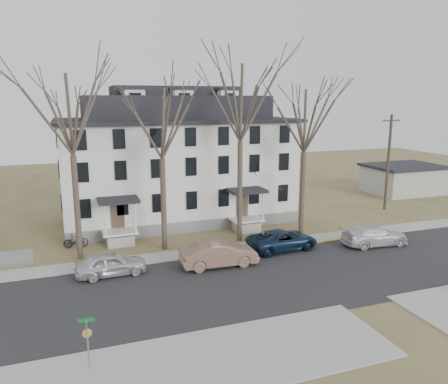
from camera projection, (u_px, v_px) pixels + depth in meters
name	position (u px, v px, depth m)	size (l,w,h in m)	color
ground	(286.00, 293.00, 25.21)	(120.00, 120.00, 0.00)	olive
main_road	(271.00, 279.00, 27.05)	(120.00, 10.00, 0.04)	#27272A
far_sidewalk	(236.00, 249.00, 32.57)	(120.00, 2.00, 0.08)	#A09F97
near_sidewalk_left	(169.00, 371.00, 17.96)	(20.00, 5.00, 0.08)	#A09F97
yellow_curb	(301.00, 245.00, 33.39)	(14.00, 0.25, 0.06)	gold
boarding_house	(177.00, 161.00, 39.95)	(20.80, 12.36, 12.05)	slate
distant_building	(403.00, 179.00, 51.85)	(8.50, 6.50, 3.35)	#A09F97
tree_far_left	(70.00, 109.00, 28.44)	(8.40, 8.40, 13.72)	#473B31
tree_mid_left	(161.00, 119.00, 30.57)	(7.80, 7.80, 12.74)	#473B31
tree_center	(241.00, 97.00, 32.25)	(9.00, 9.00, 14.70)	#473B31
tree_mid_right	(305.00, 117.00, 34.37)	(7.80, 7.80, 12.74)	#473B31
utility_pole_far	(388.00, 161.00, 43.18)	(2.00, 0.28, 9.50)	#3D3023
car_silver	(111.00, 264.00, 27.48)	(1.76, 4.38, 1.49)	silver
car_tan	(219.00, 254.00, 28.97)	(1.80, 5.15, 1.70)	#855E50
car_navy	(282.00, 240.00, 32.21)	(2.45, 5.31, 1.48)	#12243A
car_white	(375.00, 236.00, 33.20)	(2.09, 5.14, 1.49)	silver
bicycle_left	(74.00, 243.00, 32.67)	(0.56, 1.61, 0.85)	black
bicycle_right	(76.00, 241.00, 32.64)	(0.50, 1.79, 1.07)	black
street_sign	(87.00, 336.00, 17.66)	(0.66, 0.66, 2.33)	gray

